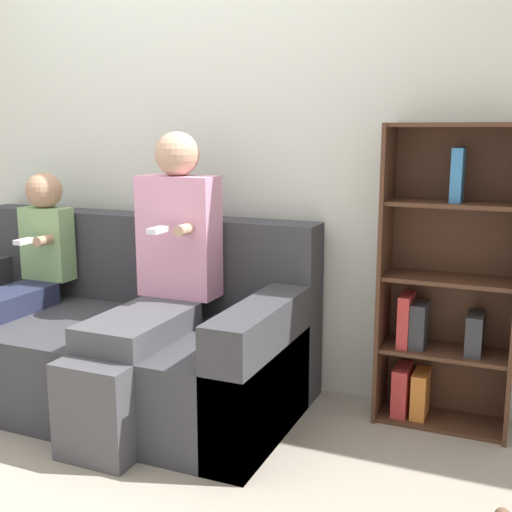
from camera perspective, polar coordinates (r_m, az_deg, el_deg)
name	(u,v)px	position (r m, az deg, el deg)	size (l,w,h in m)	color
ground_plane	(76,457)	(2.81, -15.74, -16.81)	(14.00, 14.00, 0.00)	#9E9384
back_wall	(197,134)	(3.39, -5.24, 10.72)	(10.00, 0.06, 2.55)	silver
couch	(105,339)	(3.27, -13.24, -7.16)	(1.96, 0.95, 0.87)	#38383D
adult_seated	(155,278)	(2.90, -8.99, -1.96)	(0.38, 0.87, 1.29)	#47474C
child_seated	(8,286)	(3.39, -21.21, -2.51)	(0.27, 0.89, 1.08)	#232842
bookshelf	(444,292)	(2.94, 16.37, -3.06)	(0.57, 0.27, 1.33)	#4C2D1E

